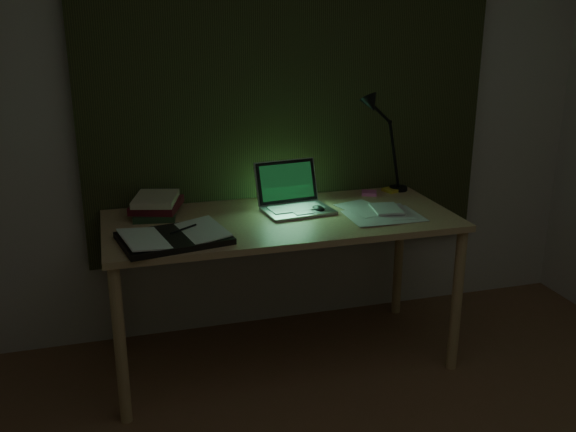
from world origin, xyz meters
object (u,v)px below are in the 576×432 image
at_px(laptop, 298,189).
at_px(desk_lamp, 401,142).
at_px(desk, 281,290).
at_px(loose_papers, 377,209).
at_px(open_textbook, 174,237).
at_px(book_stack, 156,205).

bearing_deg(laptop, desk_lamp, 12.54).
distance_m(desk, loose_papers, 0.63).
height_order(open_textbook, desk_lamp, desk_lamp).
relative_size(laptop, open_textbook, 0.82).
bearing_deg(desk_lamp, loose_papers, -135.09).
distance_m(desk, laptop, 0.52).
distance_m(laptop, book_stack, 0.70).
bearing_deg(desk, laptop, 30.74).
xyz_separation_m(laptop, loose_papers, (0.39, -0.09, -0.11)).
height_order(open_textbook, book_stack, book_stack).
height_order(open_textbook, loose_papers, open_textbook).
height_order(laptop, open_textbook, laptop).
xyz_separation_m(open_textbook, loose_papers, (1.03, 0.16, -0.01)).
bearing_deg(loose_papers, desk, 176.92).
height_order(loose_papers, desk_lamp, desk_lamp).
xyz_separation_m(open_textbook, book_stack, (-0.04, 0.40, 0.03)).
bearing_deg(loose_papers, desk_lamp, 49.95).
xyz_separation_m(desk, open_textbook, (-0.54, -0.19, 0.41)).
distance_m(desk, open_textbook, 0.70).
height_order(laptop, desk_lamp, desk_lamp).
distance_m(book_stack, loose_papers, 1.10).
relative_size(desk, book_stack, 6.48).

